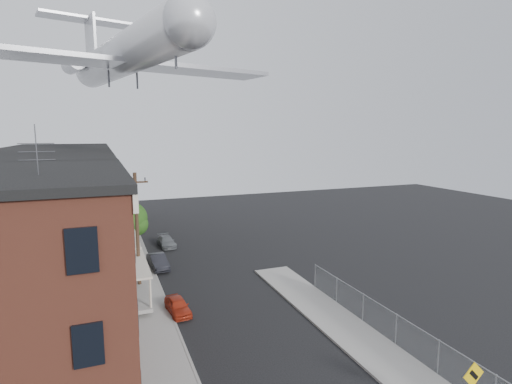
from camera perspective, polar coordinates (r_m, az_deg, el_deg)
sidewalk_left at (r=37.51m, az=-16.95°, el=-10.16°), size 3.00×62.00×0.12m
sidewalk_right at (r=25.01m, az=14.90°, el=-19.90°), size 3.00×26.00×0.12m
curb_left at (r=37.63m, az=-14.72°, el=-9.99°), size 0.15×62.00×0.14m
curb_right at (r=24.26m, az=11.95°, el=-20.72°), size 0.15×26.00×0.14m
corner_building at (r=20.13m, az=-32.63°, el=-12.28°), size 10.31×12.30×12.15m
row_house_a at (r=29.12m, az=-29.00°, el=-5.90°), size 11.98×7.00×10.30m
row_house_b at (r=35.90m, az=-27.58°, el=-3.23°), size 11.98×7.00×10.30m
row_house_c at (r=42.76m, az=-26.62°, el=-1.41°), size 11.98×7.00×10.30m
row_house_d at (r=49.66m, az=-25.92°, el=-0.10°), size 11.98×7.00×10.30m
row_house_e at (r=56.58m, az=-25.40°, el=0.90°), size 11.98×7.00×10.30m
chainlink_fence at (r=24.75m, az=19.38°, el=-17.99°), size 0.06×18.06×1.90m
warning_sign at (r=19.78m, az=28.52°, el=-22.84°), size 1.10×0.11×2.80m
utility_pole at (r=30.48m, az=-16.60°, el=-5.44°), size 1.80×0.26×9.00m
street_tree at (r=40.42m, az=-17.29°, el=-3.84°), size 3.22×3.20×5.20m
car_near at (r=27.80m, az=-11.11°, el=-15.66°), size 1.54×3.21×1.06m
car_mid at (r=36.50m, az=-13.84°, el=-9.63°), size 1.66×3.88×1.24m
car_far at (r=43.03m, az=-12.67°, el=-6.91°), size 1.71×3.76×1.07m
airplane at (r=40.16m, az=-18.41°, el=18.06°), size 26.45×30.24×8.70m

